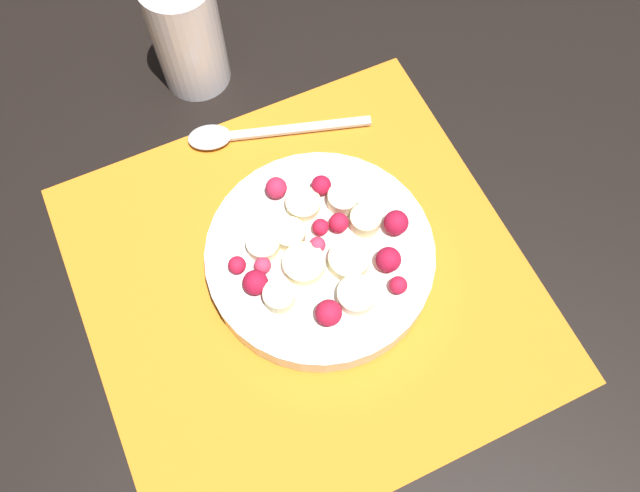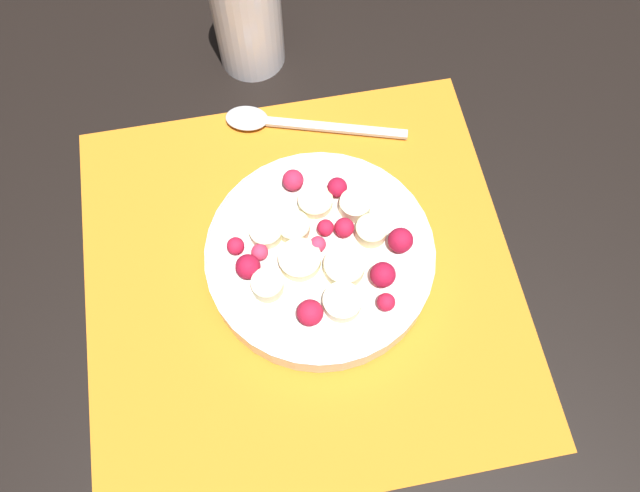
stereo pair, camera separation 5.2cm
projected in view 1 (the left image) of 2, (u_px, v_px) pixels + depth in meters
The scene contains 5 objects.
ground_plane at pixel (305, 282), 0.55m from camera, with size 3.00×3.00×0.00m, color black.
placemat at pixel (305, 281), 0.55m from camera, with size 0.38×0.37×0.01m.
fruit_bowl at pixel (320, 255), 0.54m from camera, with size 0.20×0.20×0.05m.
spoon at pixel (241, 134), 0.61m from camera, with size 0.18×0.07×0.01m.
drinking_glass at pixel (187, 34), 0.59m from camera, with size 0.07×0.07×0.12m.
Camera 1 is at (0.07, 0.18, 0.52)m, focal length 35.00 mm.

